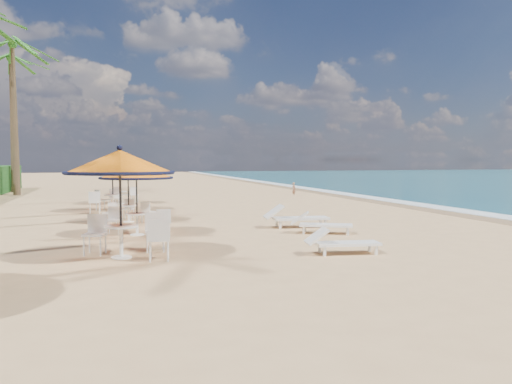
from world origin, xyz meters
TOP-DOWN VIEW (x-y plane):
  - ground at (0.00, 0.00)m, footprint 160.00×160.00m
  - foam_strip at (9.30, 10.00)m, footprint 1.20×140.00m
  - wetsand_band at (8.40, 10.00)m, footprint 1.40×140.00m
  - station_0 at (-5.11, -0.15)m, footprint 2.47×2.47m
  - station_1 at (-4.62, 3.25)m, footprint 2.16×2.16m
  - station_2 at (-4.74, 6.54)m, footprint 2.03×2.03m
  - station_3 at (-5.31, 10.65)m, footprint 2.42×2.50m
  - station_4 at (-4.83, 14.32)m, footprint 2.15×2.21m
  - lounger_near at (-0.16, -1.17)m, footprint 1.84×0.82m
  - lounger_mid at (0.71, 2.02)m, footprint 1.92×1.33m
  - lounger_far at (0.45, 3.50)m, footprint 2.21×0.92m
  - palm_6 at (-10.99, 22.60)m, footprint 5.00×5.00m
  - palm_7 at (-11.69, 26.02)m, footprint 5.00×5.00m
  - person at (5.82, 17.63)m, footprint 0.29×0.36m

SIDE VIEW (x-z plane):
  - ground at x=0.00m, z-range 0.00..0.00m
  - foam_strip at x=9.30m, z-range -0.02..0.02m
  - wetsand_band at x=8.40m, z-range -0.01..0.01m
  - lounger_near at x=-0.16m, z-range -0.02..0.62m
  - lounger_mid at x=0.71m, z-range -0.02..0.64m
  - lounger_far at x=0.45m, z-range -0.02..0.74m
  - person at x=5.82m, z-range 0.00..0.86m
  - station_2 at x=-4.74m, z-range 0.49..2.60m
  - station_4 at x=-4.83m, z-range 0.52..2.77m
  - station_1 at x=-4.62m, z-range 0.59..2.85m
  - station_3 at x=-5.31m, z-range 0.58..3.11m
  - station_0 at x=-5.11m, z-range 0.60..3.17m
  - palm_7 at x=-11.69m, z-range 3.91..13.37m
  - palm_6 at x=-10.99m, z-range 4.01..13.70m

